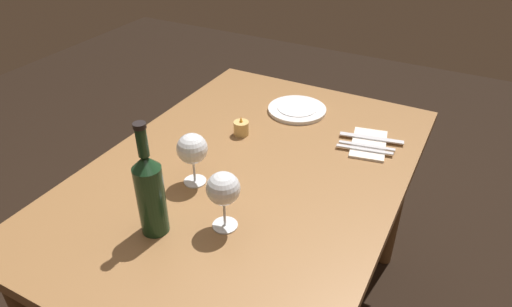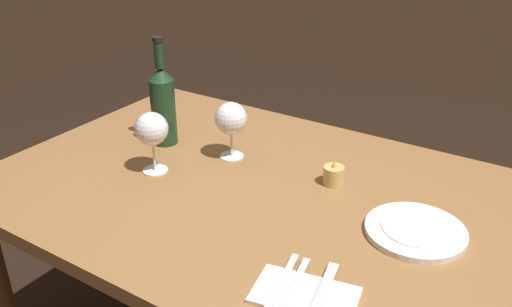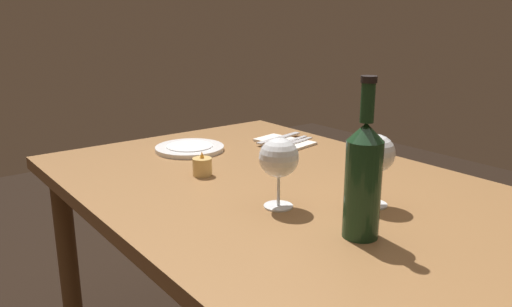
# 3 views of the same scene
# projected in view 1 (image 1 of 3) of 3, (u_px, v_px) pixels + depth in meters

# --- Properties ---
(dining_table) EXTENTS (1.30, 0.90, 0.74)m
(dining_table) POSITION_uv_depth(u_px,v_px,m) (248.00, 192.00, 1.44)
(dining_table) COLOR olive
(dining_table) RESTS_ON ground
(wine_glass_left) EXTENTS (0.09, 0.09, 0.16)m
(wine_glass_left) POSITION_uv_depth(u_px,v_px,m) (223.00, 190.00, 1.11)
(wine_glass_left) COLOR white
(wine_glass_left) RESTS_ON dining_table
(wine_glass_right) EXTENTS (0.09, 0.09, 0.16)m
(wine_glass_right) POSITION_uv_depth(u_px,v_px,m) (192.00, 150.00, 1.27)
(wine_glass_right) COLOR white
(wine_glass_right) RESTS_ON dining_table
(wine_bottle) EXTENTS (0.07, 0.07, 0.31)m
(wine_bottle) POSITION_uv_depth(u_px,v_px,m) (150.00, 192.00, 1.10)
(wine_bottle) COLOR #19381E
(wine_bottle) RESTS_ON dining_table
(votive_candle) EXTENTS (0.05, 0.05, 0.07)m
(votive_candle) POSITION_uv_depth(u_px,v_px,m) (241.00, 128.00, 1.55)
(votive_candle) COLOR #DBB266
(votive_candle) RESTS_ON dining_table
(dinner_plate) EXTENTS (0.22, 0.22, 0.02)m
(dinner_plate) POSITION_uv_depth(u_px,v_px,m) (297.00, 109.00, 1.70)
(dinner_plate) COLOR white
(dinner_plate) RESTS_ON dining_table
(folded_napkin) EXTENTS (0.21, 0.14, 0.01)m
(folded_napkin) POSITION_uv_depth(u_px,v_px,m) (369.00, 144.00, 1.50)
(folded_napkin) COLOR silver
(folded_napkin) RESTS_ON dining_table
(fork_inner) EXTENTS (0.05, 0.18, 0.00)m
(fork_inner) POSITION_uv_depth(u_px,v_px,m) (367.00, 146.00, 1.48)
(fork_inner) COLOR silver
(fork_inner) RESTS_ON folded_napkin
(fork_outer) EXTENTS (0.05, 0.18, 0.00)m
(fork_outer) POSITION_uv_depth(u_px,v_px,m) (365.00, 150.00, 1.46)
(fork_outer) COLOR silver
(fork_outer) RESTS_ON folded_napkin
(table_knife) EXTENTS (0.06, 0.21, 0.00)m
(table_knife) POSITION_uv_depth(u_px,v_px,m) (371.00, 138.00, 1.52)
(table_knife) COLOR silver
(table_knife) RESTS_ON folded_napkin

